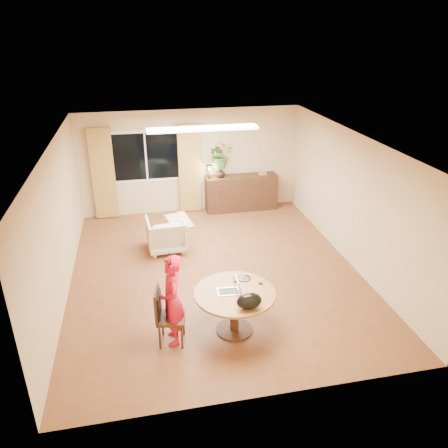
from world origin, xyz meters
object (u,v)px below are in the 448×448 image
dining_chair (171,316)px  sideboard (241,193)px  armchair (166,234)px  dining_table (235,301)px  child (172,300)px

dining_chair → sideboard: dining_chair is taller
dining_chair → armchair: (0.18, 3.05, -0.10)m
dining_table → dining_chair: (-0.99, -0.07, -0.10)m
armchair → dining_chair: bearing=83.0°
dining_chair → armchair: size_ratio=1.15×
child → armchair: bearing=176.1°
dining_table → child: (-0.96, -0.04, 0.16)m
dining_table → sideboard: 5.02m
dining_table → sideboard: bearing=75.1°
dining_table → child: child is taller
child → armchair: 3.04m
dining_table → dining_chair: bearing=-176.0°
dining_table → armchair: (-0.81, 2.98, -0.20)m
dining_chair → armchair: dining_chair is taller
armchair → child: bearing=83.6°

